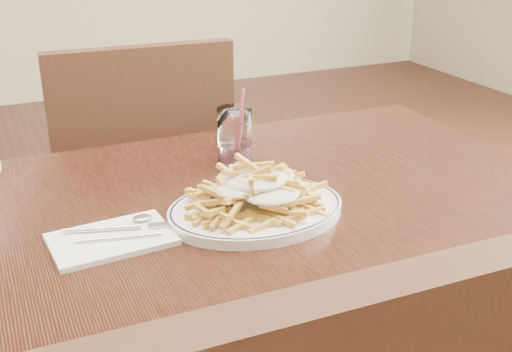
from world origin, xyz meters
name	(u,v)px	position (x,y,z in m)	size (l,w,h in m)	color
table	(244,250)	(0.00, 0.00, 0.67)	(1.20, 0.80, 0.75)	black
chair_far	(141,193)	(-0.03, 0.62, 0.53)	(0.45, 0.45, 0.93)	#321B10
fries_plate	(256,210)	(0.01, -0.03, 0.76)	(0.32, 0.28, 0.02)	white
loaded_fries	(256,186)	(0.01, -0.03, 0.80)	(0.23, 0.20, 0.06)	gold
napkin	(112,239)	(-0.23, -0.02, 0.75)	(0.18, 0.12, 0.01)	white
cutlery	(110,234)	(-0.23, -0.02, 0.76)	(0.17, 0.09, 0.01)	silver
water_glass	(235,139)	(0.07, 0.21, 0.80)	(0.07, 0.07, 0.15)	white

